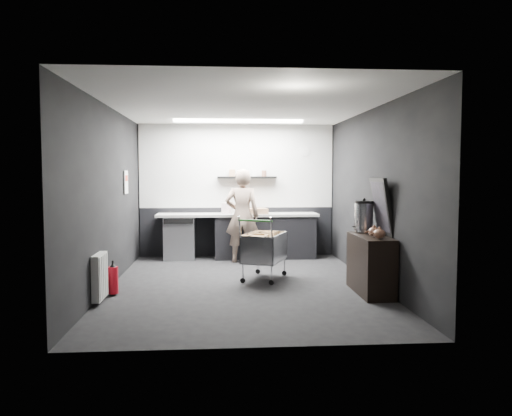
{
  "coord_description": "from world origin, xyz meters",
  "views": [
    {
      "loc": [
        -0.37,
        -7.51,
        1.71
      ],
      "look_at": [
        0.22,
        0.4,
        1.15
      ],
      "focal_mm": 35.0,
      "sensor_mm": 36.0,
      "label": 1
    }
  ],
  "objects": [
    {
      "name": "ceiling",
      "position": [
        0.0,
        0.0,
        2.7
      ],
      "size": [
        5.5,
        5.5,
        0.0
      ],
      "primitive_type": "plane",
      "rotation": [
        3.14,
        0.0,
        0.0
      ],
      "color": "white",
      "rests_on": "wall_back"
    },
    {
      "name": "shopping_cart",
      "position": [
        0.35,
        0.4,
        0.48
      ],
      "size": [
        0.86,
        1.11,
        1.01
      ],
      "color": "silver",
      "rests_on": "floor"
    },
    {
      "name": "kitchen_wall_panel",
      "position": [
        0.0,
        2.73,
        1.85
      ],
      "size": [
        3.95,
        0.02,
        1.7
      ],
      "primitive_type": "cube",
      "color": "beige",
      "rests_on": "wall_back"
    },
    {
      "name": "floating_shelf",
      "position": [
        0.2,
        2.62,
        1.62
      ],
      "size": [
        1.2,
        0.22,
        0.04
      ],
      "primitive_type": "cube",
      "color": "black",
      "rests_on": "wall_back"
    },
    {
      "name": "wall_front",
      "position": [
        0.0,
        -2.75,
        1.35
      ],
      "size": [
        5.5,
        0.0,
        5.5
      ],
      "primitive_type": "plane",
      "rotation": [
        -1.57,
        0.0,
        0.0
      ],
      "color": "black",
      "rests_on": "floor"
    },
    {
      "name": "person",
      "position": [
        0.07,
        1.97,
        0.89
      ],
      "size": [
        0.69,
        0.49,
        1.78
      ],
      "primitive_type": "imported",
      "rotation": [
        0.0,
        0.0,
        3.03
      ],
      "color": "#C1AD99",
      "rests_on": "floor"
    },
    {
      "name": "floor",
      "position": [
        0.0,
        0.0,
        0.0
      ],
      "size": [
        5.5,
        5.5,
        0.0
      ],
      "primitive_type": "plane",
      "color": "black",
      "rests_on": "ground"
    },
    {
      "name": "dado_panel",
      "position": [
        0.0,
        2.73,
        0.5
      ],
      "size": [
        3.95,
        0.02,
        1.0
      ],
      "primitive_type": "cube",
      "color": "black",
      "rests_on": "wall_back"
    },
    {
      "name": "wall_back",
      "position": [
        0.0,
        2.75,
        1.35
      ],
      "size": [
        5.5,
        0.0,
        5.5
      ],
      "primitive_type": "plane",
      "rotation": [
        1.57,
        0.0,
        0.0
      ],
      "color": "black",
      "rests_on": "floor"
    },
    {
      "name": "wall_left",
      "position": [
        -2.0,
        0.0,
        1.35
      ],
      "size": [
        0.0,
        5.5,
        5.5
      ],
      "primitive_type": "plane",
      "rotation": [
        1.57,
        0.0,
        1.57
      ],
      "color": "black",
      "rests_on": "floor"
    },
    {
      "name": "cardboard_box",
      "position": [
        0.32,
        2.37,
        0.95
      ],
      "size": [
        0.56,
        0.45,
        0.11
      ],
      "primitive_type": "cube",
      "rotation": [
        0.0,
        0.0,
        0.09
      ],
      "color": "#9B7352",
      "rests_on": "prep_counter"
    },
    {
      "name": "white_container",
      "position": [
        -0.05,
        2.37,
        0.97
      ],
      "size": [
        0.19,
        0.16,
        0.15
      ],
      "primitive_type": "cube",
      "rotation": [
        0.0,
        0.0,
        0.18
      ],
      "color": "silver",
      "rests_on": "prep_counter"
    },
    {
      "name": "ceiling_strip",
      "position": [
        0.0,
        1.85,
        2.67
      ],
      "size": [
        2.4,
        0.2,
        0.04
      ],
      "primitive_type": "cube",
      "color": "white",
      "rests_on": "ceiling"
    },
    {
      "name": "fire_extinguisher",
      "position": [
        -1.85,
        -0.51,
        0.23
      ],
      "size": [
        0.14,
        0.14,
        0.47
      ],
      "color": "#AF0B18",
      "rests_on": "floor"
    },
    {
      "name": "wall_right",
      "position": [
        2.0,
        0.0,
        1.35
      ],
      "size": [
        0.0,
        5.5,
        5.5
      ],
      "primitive_type": "plane",
      "rotation": [
        1.57,
        0.0,
        -1.57
      ],
      "color": "black",
      "rests_on": "floor"
    },
    {
      "name": "poster",
      "position": [
        -1.98,
        1.3,
        1.55
      ],
      "size": [
        0.02,
        0.3,
        0.4
      ],
      "primitive_type": "cube",
      "color": "white",
      "rests_on": "wall_left"
    },
    {
      "name": "pink_tub",
      "position": [
        -0.21,
        2.42,
        1.01
      ],
      "size": [
        0.21,
        0.21,
        0.21
      ],
      "primitive_type": "cylinder",
      "color": "beige",
      "rests_on": "prep_counter"
    },
    {
      "name": "wall_clock",
      "position": [
        1.4,
        2.72,
        2.15
      ],
      "size": [
        0.2,
        0.03,
        0.2
      ],
      "primitive_type": "cylinder",
      "rotation": [
        1.57,
        0.0,
        0.0
      ],
      "color": "silver",
      "rests_on": "wall_back"
    },
    {
      "name": "poster_red_band",
      "position": [
        -1.98,
        1.3,
        1.62
      ],
      "size": [
        0.02,
        0.22,
        0.1
      ],
      "primitive_type": "cube",
      "color": "red",
      "rests_on": "poster"
    },
    {
      "name": "radiator",
      "position": [
        -1.94,
        -0.9,
        0.35
      ],
      "size": [
        0.1,
        0.5,
        0.6
      ],
      "primitive_type": "cube",
      "color": "silver",
      "rests_on": "wall_left"
    },
    {
      "name": "sideboard",
      "position": [
        1.79,
        -0.62,
        0.53
      ],
      "size": [
        0.47,
        1.1,
        1.64
      ],
      "color": "black",
      "rests_on": "floor"
    },
    {
      "name": "prep_counter",
      "position": [
        0.14,
        2.42,
        0.46
      ],
      "size": [
        3.2,
        0.61,
        0.9
      ],
      "color": "black",
      "rests_on": "floor"
    }
  ]
}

